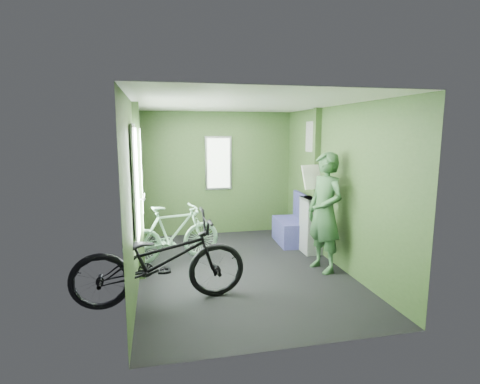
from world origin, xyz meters
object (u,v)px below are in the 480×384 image
(passenger, at_px, (325,212))
(bicycle_mint, at_px, (174,262))
(bicycle_black, at_px, (162,303))
(bench_seat, at_px, (292,228))
(waste_box, at_px, (311,225))

(passenger, bearing_deg, bicycle_mint, -127.35)
(bicycle_black, bearing_deg, bicycle_mint, -11.97)
(bicycle_black, distance_m, bench_seat, 2.97)
(bicycle_black, distance_m, bicycle_mint, 1.38)
(bicycle_mint, height_order, passenger, passenger)
(bicycle_mint, bearing_deg, bicycle_black, 157.25)
(bicycle_black, height_order, waste_box, waste_box)
(bicycle_black, height_order, bicycle_mint, bicycle_black)
(bicycle_mint, height_order, waste_box, waste_box)
(waste_box, bearing_deg, bicycle_black, -150.67)
(bench_seat, bearing_deg, waste_box, -75.07)
(bicycle_black, relative_size, bicycle_mint, 1.32)
(bicycle_mint, relative_size, passenger, 0.88)
(waste_box, relative_size, bench_seat, 1.03)
(bicycle_mint, xyz_separation_m, passenger, (2.05, -0.79, 0.83))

